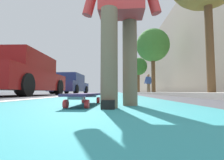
% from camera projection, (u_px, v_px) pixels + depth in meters
% --- Properties ---
extents(ground_plane, '(80.00, 80.00, 0.00)m').
position_uv_depth(ground_plane, '(112.00, 94.00, 10.43)').
color(ground_plane, '#38383D').
extents(bike_lane_paint, '(56.00, 2.20, 0.00)m').
position_uv_depth(bike_lane_paint, '(115.00, 93.00, 24.39)').
color(bike_lane_paint, '#237075').
rests_on(bike_lane_paint, ground).
extents(lane_stripe_white, '(52.00, 0.16, 0.01)m').
position_uv_depth(lane_stripe_white, '(104.00, 93.00, 20.44)').
color(lane_stripe_white, silver).
rests_on(lane_stripe_white, ground).
extents(sidewalk_curb, '(52.00, 3.20, 0.11)m').
position_uv_depth(sidewalk_curb, '(146.00, 93.00, 18.30)').
color(sidewalk_curb, '#9E9B93').
rests_on(sidewalk_curb, ground).
extents(building_facade, '(40.00, 1.20, 8.25)m').
position_uv_depth(building_facade, '(161.00, 62.00, 22.50)').
color(building_facade, gray).
rests_on(building_facade, ground).
extents(skateboard, '(0.85, 0.23, 0.11)m').
position_uv_depth(skateboard, '(85.00, 96.00, 1.60)').
color(skateboard, red).
rests_on(skateboard, ground).
extents(skater_person, '(0.46, 0.72, 1.64)m').
position_uv_depth(skater_person, '(121.00, 3.00, 1.50)').
color(skater_person, brown).
rests_on(skater_person, ground).
extents(parked_car_near, '(4.36, 1.98, 1.49)m').
position_uv_depth(parked_car_near, '(22.00, 76.00, 6.01)').
color(parked_car_near, maroon).
rests_on(parked_car_near, ground).
extents(parked_car_mid, '(4.53, 2.02, 1.47)m').
position_uv_depth(parked_car_mid, '(71.00, 84.00, 12.48)').
color(parked_car_mid, navy).
rests_on(parked_car_mid, ground).
extents(traffic_light, '(0.33, 0.28, 4.10)m').
position_uv_depth(traffic_light, '(103.00, 73.00, 24.25)').
color(traffic_light, '#2D2D2D').
rests_on(traffic_light, ground).
extents(street_tree_mid, '(2.61, 2.61, 5.14)m').
position_uv_depth(street_tree_mid, '(153.00, 46.00, 13.18)').
color(street_tree_mid, brown).
rests_on(street_tree_mid, ground).
extents(street_tree_far, '(2.33, 2.33, 4.69)m').
position_uv_depth(street_tree_far, '(138.00, 67.00, 22.06)').
color(street_tree_far, brown).
rests_on(street_tree_far, ground).
extents(pedestrian_distant, '(0.46, 0.71, 1.63)m').
position_uv_depth(pedestrian_distant, '(148.00, 82.00, 14.01)').
color(pedestrian_distant, brown).
rests_on(pedestrian_distant, ground).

